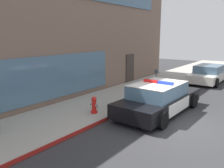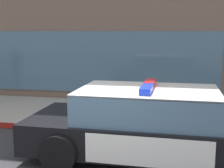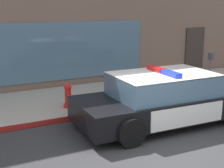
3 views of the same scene
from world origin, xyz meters
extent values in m
cube|color=#A39E93|center=(0.00, 4.21, 0.07)|extent=(48.00, 3.24, 0.15)
cube|color=maroon|center=(0.00, 2.57, 0.08)|extent=(28.80, 0.04, 0.14)
cube|color=#7A6051|center=(-1.34, 11.20, 4.06)|extent=(24.20, 10.64, 8.12)
cube|color=slate|center=(-4.24, 5.85, 1.45)|extent=(14.52, 0.08, 2.10)
cube|color=black|center=(1.21, 1.31, 0.50)|extent=(5.11, 2.07, 0.60)
cube|color=silver|center=(-0.56, 1.35, 0.67)|extent=(1.47, 1.93, 0.05)
cube|color=silver|center=(1.14, 2.29, 0.50)|extent=(2.13, 0.08, 0.51)
cube|color=silver|center=(1.09, 0.33, 0.50)|extent=(2.13, 0.08, 0.51)
cube|color=yellow|center=(1.14, 2.31, 0.50)|extent=(0.22, 0.02, 0.26)
cube|color=slate|center=(1.01, 1.31, 1.07)|extent=(2.68, 1.81, 0.60)
cube|color=silver|center=(1.01, 1.31, 1.36)|extent=(2.68, 1.81, 0.04)
cube|color=red|center=(1.02, 1.66, 1.44)|extent=(0.22, 0.66, 0.11)
cube|color=blue|center=(1.00, 0.96, 1.44)|extent=(0.22, 0.66, 0.11)
cylinder|color=black|center=(-0.44, 2.32, 0.34)|extent=(0.69, 0.24, 0.68)
cylinder|color=black|center=(-0.48, 0.38, 0.34)|extent=(0.69, 0.24, 0.68)
cylinder|color=red|center=(-0.93, 3.33, 0.20)|extent=(0.28, 0.28, 0.10)
cylinder|color=red|center=(-0.93, 3.33, 0.47)|extent=(0.19, 0.19, 0.45)
sphere|color=red|center=(-0.93, 3.33, 0.77)|extent=(0.22, 0.22, 0.22)
cylinder|color=gray|center=(-0.93, 3.33, 0.84)|extent=(0.06, 0.06, 0.05)
cylinder|color=gray|center=(-0.93, 3.19, 0.50)|extent=(0.09, 0.10, 0.09)
cylinder|color=gray|center=(-0.93, 3.48, 0.50)|extent=(0.09, 0.10, 0.09)
cylinder|color=gray|center=(-0.78, 3.33, 0.46)|extent=(0.10, 0.12, 0.12)
camera|label=1|loc=(-8.24, -3.01, 3.45)|focal=37.71mm
camera|label=2|loc=(1.43, -4.59, 2.44)|focal=50.20mm
camera|label=3|loc=(-3.99, -5.62, 3.19)|focal=52.97mm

